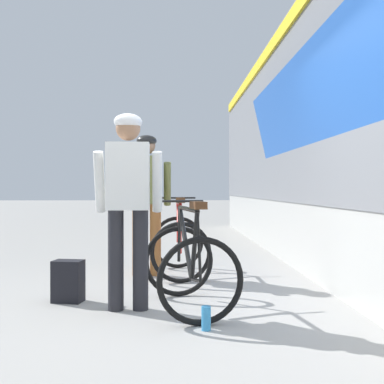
{
  "coord_description": "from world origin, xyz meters",
  "views": [
    {
      "loc": [
        0.01,
        -3.97,
        1.09
      ],
      "look_at": [
        0.23,
        1.59,
        1.05
      ],
      "focal_mm": 43.0,
      "sensor_mm": 36.0,
      "label": 1
    }
  ],
  "objects_px": {
    "cyclist_near_in_white": "(128,193)",
    "bicycle_near_black": "(189,265)",
    "bicycle_far_red": "(179,243)",
    "backpack_on_platform": "(68,281)",
    "cyclist_far_in_olive": "(147,192)",
    "water_bottle_near_the_bikes": "(206,318)"
  },
  "relations": [
    {
      "from": "backpack_on_platform",
      "to": "bicycle_far_red",
      "type": "bearing_deg",
      "value": 61.86
    },
    {
      "from": "cyclist_near_in_white",
      "to": "backpack_on_platform",
      "type": "bearing_deg",
      "value": 152.63
    },
    {
      "from": "bicycle_near_black",
      "to": "water_bottle_near_the_bikes",
      "type": "distance_m",
      "value": 0.7
    },
    {
      "from": "bicycle_near_black",
      "to": "bicycle_far_red",
      "type": "xyz_separation_m",
      "value": [
        -0.07,
        1.66,
        0.0
      ]
    },
    {
      "from": "bicycle_near_black",
      "to": "backpack_on_platform",
      "type": "bearing_deg",
      "value": 164.32
    },
    {
      "from": "bicycle_near_black",
      "to": "water_bottle_near_the_bikes",
      "type": "xyz_separation_m",
      "value": [
        0.12,
        -0.61,
        -0.31
      ]
    },
    {
      "from": "cyclist_near_in_white",
      "to": "water_bottle_near_the_bikes",
      "type": "distance_m",
      "value": 1.32
    },
    {
      "from": "cyclist_far_in_olive",
      "to": "backpack_on_platform",
      "type": "bearing_deg",
      "value": -116.81
    },
    {
      "from": "cyclist_near_in_white",
      "to": "bicycle_near_black",
      "type": "relative_size",
      "value": 1.51
    },
    {
      "from": "bicycle_near_black",
      "to": "water_bottle_near_the_bikes",
      "type": "bearing_deg",
      "value": -79.3
    },
    {
      "from": "bicycle_near_black",
      "to": "water_bottle_near_the_bikes",
      "type": "height_order",
      "value": "bicycle_near_black"
    },
    {
      "from": "cyclist_far_in_olive",
      "to": "water_bottle_near_the_bikes",
      "type": "relative_size",
      "value": 9.47
    },
    {
      "from": "bicycle_far_red",
      "to": "cyclist_far_in_olive",
      "type": "bearing_deg",
      "value": 179.99
    },
    {
      "from": "cyclist_near_in_white",
      "to": "bicycle_near_black",
      "type": "height_order",
      "value": "cyclist_near_in_white"
    },
    {
      "from": "cyclist_near_in_white",
      "to": "bicycle_far_red",
      "type": "height_order",
      "value": "cyclist_near_in_white"
    },
    {
      "from": "cyclist_near_in_white",
      "to": "bicycle_near_black",
      "type": "bearing_deg",
      "value": -0.88
    },
    {
      "from": "cyclist_far_in_olive",
      "to": "bicycle_near_black",
      "type": "distance_m",
      "value": 1.84
    },
    {
      "from": "cyclist_far_in_olive",
      "to": "bicycle_far_red",
      "type": "distance_m",
      "value": 0.77
    },
    {
      "from": "bicycle_far_red",
      "to": "water_bottle_near_the_bikes",
      "type": "bearing_deg",
      "value": -85.36
    },
    {
      "from": "bicycle_far_red",
      "to": "backpack_on_platform",
      "type": "height_order",
      "value": "bicycle_far_red"
    },
    {
      "from": "cyclist_near_in_white",
      "to": "backpack_on_platform",
      "type": "height_order",
      "value": "cyclist_near_in_white"
    },
    {
      "from": "cyclist_far_in_olive",
      "to": "water_bottle_near_the_bikes",
      "type": "distance_m",
      "value": 2.54
    }
  ]
}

